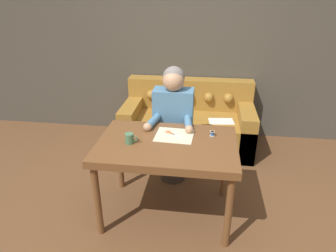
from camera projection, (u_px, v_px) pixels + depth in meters
ground_plane at (162, 218)px, 2.86m from camera, size 16.00×16.00×0.00m
wall_back at (183, 44)px, 4.06m from camera, size 8.00×0.06×2.60m
dining_table at (167, 151)px, 2.65m from camera, size 1.22×0.81×0.77m
couch at (188, 124)px, 4.08m from camera, size 1.71×0.86×0.86m
person at (173, 125)px, 3.18m from camera, size 0.47×0.56×1.30m
pattern_paper_main at (174, 135)px, 2.73m from camera, size 0.35×0.32×0.00m
scissors at (171, 133)px, 2.77m from camera, size 0.19×0.16×0.01m
mug at (130, 138)px, 2.58m from camera, size 0.11×0.08×0.09m
thread_spool at (212, 134)px, 2.72m from camera, size 0.04×0.04×0.05m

